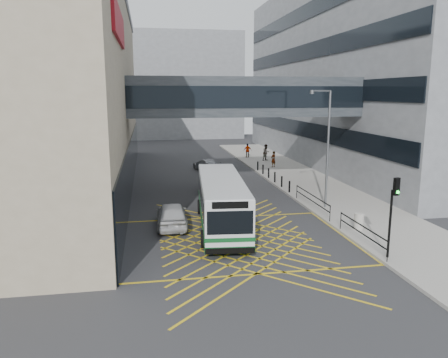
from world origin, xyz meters
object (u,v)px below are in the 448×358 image
bus (221,201)px  pedestrian_b (266,153)px  car_silver (207,164)px  car_dark (215,182)px  litter_bin (359,221)px  pedestrian_c (248,151)px  pedestrian_a (273,159)px  car_white (172,214)px  street_lamp (326,142)px  traffic_light (393,206)px

bus → pedestrian_b: 25.27m
car_silver → car_dark: bearing=72.0°
car_silver → litter_bin: size_ratio=4.46×
car_silver → pedestrian_c: size_ratio=2.53×
pedestrian_c → pedestrian_a: bearing=98.6°
car_white → car_dark: size_ratio=1.01×
pedestrian_a → car_dark: bearing=18.2°
car_dark → pedestrian_a: bearing=-123.0°
litter_bin → car_white: bearing=164.9°
bus → pedestrian_b: (9.20, 23.53, -0.49)m
car_white → car_silver: 19.01m
bus → car_silver: (1.68, 18.94, -0.93)m
bus → car_white: bus is taller
car_white → street_lamp: street_lamp is taller
pedestrian_b → pedestrian_c: (-1.54, 2.80, -0.10)m
pedestrian_c → car_white: bearing=67.8°
bus → pedestrian_b: bearing=73.8°
car_silver → traffic_light: (5.22, -25.66, 2.03)m
car_silver → pedestrian_a: size_ratio=2.52×
traffic_light → pedestrian_a: (1.86, 25.81, -1.69)m
car_dark → traffic_light: 17.52m
pedestrian_a → pedestrian_b: 4.46m
litter_bin → pedestrian_a: (1.20, 21.41, 0.36)m
street_lamp → pedestrian_a: bearing=65.7°
car_dark → car_white: bearing=72.9°
traffic_light → street_lamp: bearing=69.9°
car_dark → pedestrian_c: 17.89m
bus → pedestrian_c: (7.67, 26.33, -0.59)m
car_dark → car_silver: bearing=-87.4°
bus → traffic_light: size_ratio=2.76×
car_white → traffic_light: 12.30m
bus → litter_bin: bearing=-11.9°
bus → street_lamp: street_lamp is taller
bus → car_white: size_ratio=2.26×
pedestrian_b → pedestrian_c: size_ratio=1.12×
car_silver → litter_bin: 22.06m
pedestrian_b → bus: bearing=-138.3°
street_lamp → bus: bearing=179.6°
bus → car_silver: bus is taller
car_white → car_silver: car_white is taller
car_dark → traffic_light: bearing=115.7°
litter_bin → pedestrian_a: 21.45m
car_dark → street_lamp: size_ratio=0.60×
car_silver → pedestrian_b: size_ratio=2.25×
street_lamp → pedestrian_a: street_lamp is taller
car_silver → traffic_light: size_ratio=1.08×
street_lamp → pedestrian_c: (0.17, 23.68, -3.63)m
car_dark → pedestrian_a: 12.13m
bus → car_silver: 19.04m
traffic_light → pedestrian_a: bearing=69.4°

